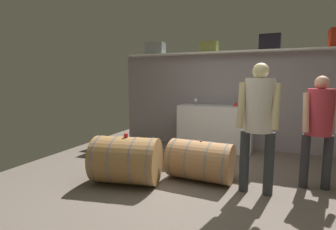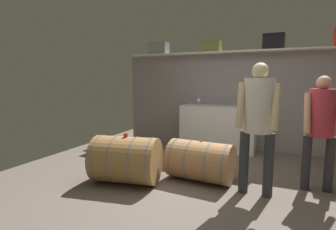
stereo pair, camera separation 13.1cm
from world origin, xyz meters
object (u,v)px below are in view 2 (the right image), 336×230
(red_funnel, at_px, (239,104))
(wine_barrel_near, at_px, (126,160))
(toolcase_grey, at_px, (159,49))
(winemaker_pouring, at_px, (258,115))
(wine_glass, at_px, (199,101))
(tasting_cup, at_px, (126,135))
(visitor_tasting, at_px, (321,121))
(wine_bottle_amber, at_px, (246,101))
(toolcase_olive, at_px, (212,47))
(toolcase_black, at_px, (274,42))
(wine_barrel_far, at_px, (201,161))
(wine_bottle_green, at_px, (249,100))
(work_cabinet, at_px, (218,128))

(red_funnel, height_order, wine_barrel_near, red_funnel)
(toolcase_grey, distance_m, winemaker_pouring, 3.42)
(wine_glass, xyz_separation_m, tasting_cup, (-0.35, -2.21, -0.33))
(wine_barrel_near, bearing_deg, visitor_tasting, 7.02)
(winemaker_pouring, bearing_deg, wine_bottle_amber, -76.57)
(toolcase_olive, bearing_deg, toolcase_black, 2.33)
(winemaker_pouring, distance_m, visitor_tasting, 0.87)
(wine_barrel_far, bearing_deg, toolcase_grey, 133.27)
(wine_bottle_green, relative_size, visitor_tasting, 0.21)
(wine_bottle_green, distance_m, winemaker_pouring, 2.02)
(wine_bottle_green, relative_size, wine_barrel_far, 0.33)
(toolcase_olive, distance_m, wine_barrel_near, 3.11)
(work_cabinet, bearing_deg, wine_barrel_far, -84.00)
(wine_glass, xyz_separation_m, wine_barrel_near, (-0.36, -2.21, -0.69))
(wine_barrel_near, distance_m, tasting_cup, 0.36)
(wine_bottle_amber, height_order, visitor_tasting, visitor_tasting)
(wine_glass, bearing_deg, red_funnel, 8.37)
(toolcase_grey, distance_m, wine_barrel_far, 3.18)
(red_funnel, height_order, winemaker_pouring, winemaker_pouring)
(wine_glass, bearing_deg, wine_barrel_near, -99.16)
(red_funnel, xyz_separation_m, visitor_tasting, (1.29, -1.53, -0.04))
(wine_bottle_green, relative_size, wine_bottle_amber, 1.11)
(toolcase_grey, xyz_separation_m, work_cabinet, (1.45, -0.18, -1.70))
(toolcase_olive, bearing_deg, wine_barrel_near, -100.17)
(toolcase_olive, bearing_deg, toolcase_grey, -177.67)
(red_funnel, relative_size, tasting_cup, 1.91)
(toolcase_olive, xyz_separation_m, tasting_cup, (-0.55, -2.48, -1.45))
(toolcase_grey, relative_size, wine_bottle_green, 1.37)
(wine_glass, height_order, wine_barrel_far, wine_glass)
(work_cabinet, height_order, visitor_tasting, visitor_tasting)
(wine_bottle_green, height_order, wine_barrel_near, wine_bottle_green)
(wine_glass, xyz_separation_m, visitor_tasting, (2.10, -1.41, -0.10))
(wine_glass, height_order, wine_barrel_near, wine_glass)
(toolcase_grey, relative_size, tasting_cup, 7.46)
(work_cabinet, relative_size, wine_bottle_green, 4.82)
(tasting_cup, bearing_deg, visitor_tasting, 18.06)
(winemaker_pouring, xyz_separation_m, visitor_tasting, (0.73, 0.46, -0.10))
(red_funnel, bearing_deg, toolcase_grey, 175.55)
(wine_bottle_green, height_order, winemaker_pouring, winemaker_pouring)
(toolcase_olive, bearing_deg, red_funnel, -10.97)
(wine_barrel_near, bearing_deg, wine_bottle_green, 48.69)
(wine_glass, relative_size, red_funnel, 1.31)
(toolcase_olive, xyz_separation_m, work_cabinet, (0.21, -0.18, -1.68))
(toolcase_grey, xyz_separation_m, wine_bottle_amber, (2.02, -0.27, -1.11))
(toolcase_grey, relative_size, toolcase_black, 1.12)
(wine_glass, distance_m, wine_barrel_far, 1.95)
(wine_barrel_near, bearing_deg, winemaker_pouring, 0.24)
(wine_glass, bearing_deg, toolcase_olive, 53.85)
(toolcase_olive, height_order, winemaker_pouring, toolcase_olive)
(toolcase_olive, xyz_separation_m, wine_barrel_near, (-0.55, -2.48, -1.81))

